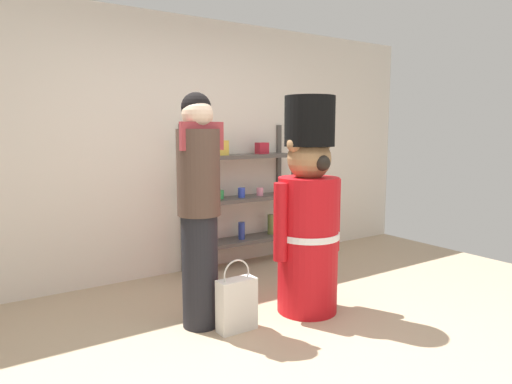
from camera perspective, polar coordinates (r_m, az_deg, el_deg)
ground_plane at (r=3.23m, az=7.05°, el=-19.37°), size 6.40×6.40×0.00m
back_wall at (r=4.76m, az=-10.36°, el=5.55°), size 6.40×0.12×2.60m
merchandise_shelf at (r=4.92m, az=-2.01°, el=-0.47°), size 1.28×0.35×1.53m
teddy_bear_guard at (r=3.68m, az=6.52°, el=-2.83°), size 0.66×0.50×1.73m
person_shopper at (r=3.37m, az=-7.11°, el=-1.57°), size 0.33×0.32×1.74m
shopping_bag at (r=3.46m, az=-2.41°, el=-13.72°), size 0.29×0.13×0.54m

